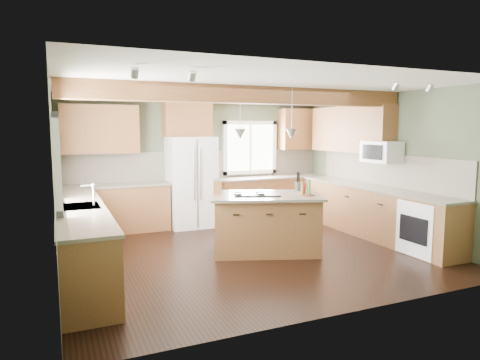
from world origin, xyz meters
name	(u,v)px	position (x,y,z in m)	size (l,w,h in m)	color
floor	(249,252)	(0.00, 0.00, 0.00)	(5.60, 5.60, 0.00)	black
ceiling	(249,87)	(0.00, 0.00, 2.60)	(5.60, 5.60, 0.00)	silver
wall_back	(199,160)	(0.00, 2.50, 1.30)	(5.60, 5.60, 0.00)	#444E37
wall_left	(54,180)	(-2.80, 0.00, 1.30)	(5.00, 5.00, 0.00)	#444E37
wall_right	(388,165)	(2.80, 0.00, 1.30)	(5.00, 5.00, 0.00)	#444E37
ceiling_beam	(251,95)	(0.00, -0.05, 2.47)	(5.55, 0.26, 0.26)	brown
soffit_trim	(200,100)	(0.00, 2.40, 2.54)	(5.55, 0.20, 0.10)	brown
backsplash_back	(200,165)	(0.00, 2.48, 1.21)	(5.58, 0.03, 0.58)	brown
backsplash_right	(386,170)	(2.78, 0.05, 1.21)	(0.03, 3.70, 0.58)	brown
base_cab_back_left	(115,209)	(-1.79, 2.20, 0.44)	(2.02, 0.60, 0.88)	#5B341A
counter_back_left	(114,185)	(-1.79, 2.20, 0.90)	(2.06, 0.64, 0.04)	#4C4337
base_cab_back_right	(269,198)	(1.49, 2.20, 0.44)	(2.62, 0.60, 0.88)	#5B341A
counter_back_right	(269,178)	(1.49, 2.20, 0.90)	(2.66, 0.64, 0.04)	#4C4337
base_cab_left	(82,240)	(-2.50, 0.05, 0.44)	(0.60, 3.70, 0.88)	#5B341A
counter_left	(80,207)	(-2.50, 0.05, 0.90)	(0.64, 3.74, 0.04)	#4C4337
base_cab_right	(372,212)	(2.50, 0.05, 0.44)	(0.60, 3.70, 0.88)	#5B341A
counter_right	(373,187)	(2.50, 0.05, 0.90)	(0.64, 3.74, 0.04)	#4C4337
upper_cab_back_left	(100,129)	(-1.99, 2.33, 1.95)	(1.40, 0.35, 0.90)	#5B341A
upper_cab_over_fridge	(187,119)	(-0.30, 2.33, 2.15)	(0.96, 0.35, 0.70)	#5B341A
upper_cab_right	(351,129)	(2.62, 0.90, 1.95)	(0.35, 2.20, 0.90)	#5B341A
upper_cab_back_corner	(299,129)	(2.30, 2.33, 1.95)	(0.90, 0.35, 0.90)	#5B341A
window_left	(55,160)	(-2.78, 0.05, 1.55)	(0.04, 1.60, 1.05)	white
window_back	(250,148)	(1.15, 2.48, 1.55)	(1.10, 0.04, 1.00)	white
sink	(80,207)	(-2.50, 0.05, 0.91)	(0.50, 0.65, 0.03)	#262628
faucet	(94,196)	(-2.32, 0.05, 1.05)	(0.02, 0.02, 0.28)	#B2B2B7
dishwasher	(90,270)	(-2.49, -1.25, 0.43)	(0.60, 0.60, 0.84)	white
oven	(428,228)	(2.49, -1.25, 0.43)	(0.60, 0.72, 0.84)	white
microwave	(381,152)	(2.58, -0.05, 1.55)	(0.40, 0.70, 0.38)	white
pendant_left	(240,134)	(-0.11, 0.09, 1.88)	(0.18, 0.18, 0.16)	#B2B2B7
pendant_right	(292,134)	(0.65, -0.19, 1.88)	(0.18, 0.18, 0.16)	#B2B2B7
refrigerator	(191,182)	(-0.30, 2.12, 0.90)	(0.90, 0.74, 1.80)	white
island	(265,224)	(0.27, -0.05, 0.44)	(1.62, 0.99, 0.88)	brown
island_top	(266,196)	(0.27, -0.05, 0.90)	(1.73, 1.10, 0.04)	#4C4337
cooktop	(257,194)	(0.14, 0.00, 0.93)	(0.70, 0.47, 0.02)	black
knife_block	(218,187)	(-0.41, 0.31, 1.03)	(0.13, 0.10, 0.21)	brown
utensil_crock	(298,186)	(0.97, 0.13, 0.99)	(0.11, 0.11, 0.14)	#463C38
bottle_tray	(306,188)	(0.83, -0.36, 1.04)	(0.25, 0.25, 0.23)	brown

